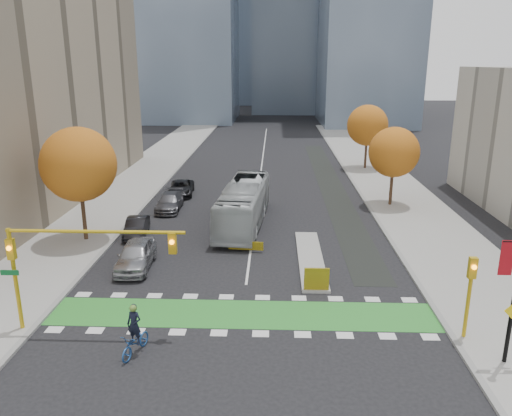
# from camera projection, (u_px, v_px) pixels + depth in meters

# --- Properties ---
(ground) EXTENTS (300.00, 300.00, 0.00)m
(ground) POSITION_uv_depth(u_px,v_px,m) (240.00, 329.00, 24.20)
(ground) COLOR black
(ground) RESTS_ON ground
(sidewalk_west) EXTENTS (7.00, 120.00, 0.15)m
(sidewalk_west) POSITION_uv_depth(u_px,v_px,m) (103.00, 208.00, 43.83)
(sidewalk_west) COLOR gray
(sidewalk_west) RESTS_ON ground
(sidewalk_east) EXTENTS (7.00, 120.00, 0.15)m
(sidewalk_east) POSITION_uv_depth(u_px,v_px,m) (412.00, 212.00, 42.87)
(sidewalk_east) COLOR gray
(sidewalk_east) RESTS_ON ground
(curb_west) EXTENTS (0.30, 120.00, 0.16)m
(curb_west) POSITION_uv_depth(u_px,v_px,m) (142.00, 209.00, 43.70)
(curb_west) COLOR gray
(curb_west) RESTS_ON ground
(curb_east) EXTENTS (0.30, 120.00, 0.16)m
(curb_east) POSITION_uv_depth(u_px,v_px,m) (371.00, 211.00, 42.99)
(curb_east) COLOR gray
(curb_east) RESTS_ON ground
(bike_crossing) EXTENTS (20.00, 3.00, 0.01)m
(bike_crossing) POSITION_uv_depth(u_px,v_px,m) (242.00, 314.00, 25.63)
(bike_crossing) COLOR #2C872C
(bike_crossing) RESTS_ON ground
(centre_line) EXTENTS (0.15, 70.00, 0.01)m
(centre_line) POSITION_uv_depth(u_px,v_px,m) (262.00, 165.00, 62.54)
(centre_line) COLOR silver
(centre_line) RESTS_ON ground
(bike_lane_paint) EXTENTS (2.50, 50.00, 0.01)m
(bike_lane_paint) POSITION_uv_depth(u_px,v_px,m) (330.00, 184.00, 52.69)
(bike_lane_paint) COLOR black
(bike_lane_paint) RESTS_ON ground
(median_island) EXTENTS (1.60, 10.00, 0.16)m
(median_island) POSITION_uv_depth(u_px,v_px,m) (310.00, 258.00, 32.66)
(median_island) COLOR gray
(median_island) RESTS_ON ground
(hazard_board) EXTENTS (1.40, 0.12, 1.30)m
(hazard_board) POSITION_uv_depth(u_px,v_px,m) (317.00, 279.00, 27.86)
(hazard_board) COLOR yellow
(hazard_board) RESTS_ON median_island
(tree_west) EXTENTS (5.20, 5.20, 8.22)m
(tree_west) POSITION_uv_depth(u_px,v_px,m) (79.00, 165.00, 34.54)
(tree_west) COLOR #332114
(tree_west) RESTS_ON ground
(tree_east_near) EXTENTS (4.40, 4.40, 7.08)m
(tree_east_near) POSITION_uv_depth(u_px,v_px,m) (394.00, 152.00, 43.48)
(tree_east_near) COLOR #332114
(tree_east_near) RESTS_ON ground
(tree_east_far) EXTENTS (4.80, 4.80, 7.65)m
(tree_east_far) POSITION_uv_depth(u_px,v_px,m) (367.00, 125.00, 58.70)
(tree_east_far) COLOR #332114
(tree_east_far) RESTS_ON ground
(traffic_signal_west) EXTENTS (8.53, 0.56, 5.20)m
(traffic_signal_west) POSITION_uv_depth(u_px,v_px,m) (66.00, 253.00, 22.85)
(traffic_signal_west) COLOR #BF9914
(traffic_signal_west) RESTS_ON ground
(traffic_signal_east) EXTENTS (0.35, 0.43, 4.10)m
(traffic_signal_east) POSITION_uv_depth(u_px,v_px,m) (470.00, 286.00, 22.56)
(traffic_signal_east) COLOR #BF9914
(traffic_signal_east) RESTS_ON ground
(cyclist) EXTENTS (1.30, 2.19, 2.39)m
(cyclist) POSITION_uv_depth(u_px,v_px,m) (135.00, 338.00, 21.94)
(cyclist) COLOR #1E498E
(cyclist) RESTS_ON ground
(bus) EXTENTS (3.86, 12.39, 3.40)m
(bus) POSITION_uv_depth(u_px,v_px,m) (244.00, 204.00, 39.16)
(bus) COLOR #A5ABAD
(bus) RESTS_ON ground
(parked_car_a) EXTENTS (2.22, 5.06, 1.69)m
(parked_car_a) POSITION_uv_depth(u_px,v_px,m) (136.00, 255.00, 31.16)
(parked_car_a) COLOR #9C9DA1
(parked_car_a) RESTS_ON ground
(parked_car_b) EXTENTS (1.79, 4.20, 1.35)m
(parked_car_b) POSITION_uv_depth(u_px,v_px,m) (137.00, 227.00, 37.02)
(parked_car_b) COLOR black
(parked_car_b) RESTS_ON ground
(parked_car_c) EXTENTS (2.17, 5.03, 1.44)m
(parked_car_c) POSITION_uv_depth(u_px,v_px,m) (170.00, 202.00, 43.43)
(parked_car_c) COLOR #505055
(parked_car_c) RESTS_ON ground
(parked_car_d) EXTENTS (2.63, 5.02, 1.35)m
(parked_car_d) POSITION_uv_depth(u_px,v_px,m) (181.00, 188.00, 48.44)
(parked_car_d) COLOR black
(parked_car_d) RESTS_ON ground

